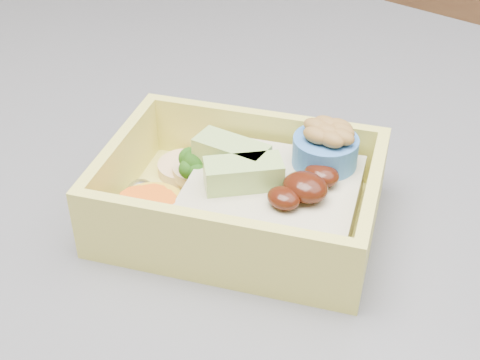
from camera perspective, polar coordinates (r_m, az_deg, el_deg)
The scene contains 1 object.
bento_box at distance 0.48m, azimuth 0.80°, elevation -1.18°, with size 0.23×0.20×0.07m.
Camera 1 is at (0.39, -0.44, 1.23)m, focal length 50.00 mm.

